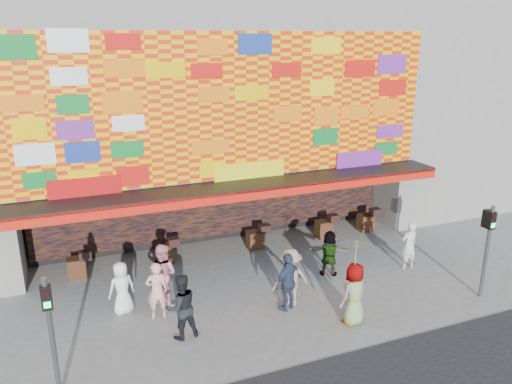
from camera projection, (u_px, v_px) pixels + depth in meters
ground at (281, 311)px, 14.84m from camera, size 90.00×90.00×0.00m
shop_building at (200, 102)px, 20.52m from camera, size 15.20×9.40×10.00m
neighbor_right at (454, 75)px, 24.76m from camera, size 11.00×8.00×12.00m
signal_left at (50, 326)px, 10.74m from camera, size 0.22×0.20×3.00m
signal_right at (488, 242)px, 15.16m from camera, size 0.22×0.20×3.00m
ped_a at (122, 288)px, 14.57m from camera, size 0.88×0.68×1.60m
ped_b at (157, 291)px, 14.28m from camera, size 0.66×0.46×1.73m
ped_c at (181, 307)px, 13.32m from camera, size 0.98×0.81×1.84m
ped_d at (290, 278)px, 14.94m from camera, size 1.21×0.73×1.82m
ped_e at (288, 282)px, 14.70m from camera, size 1.15×0.84×1.81m
ped_f at (329, 253)px, 16.92m from camera, size 1.50×1.16×1.59m
ped_g at (354, 294)px, 13.99m from camera, size 1.03×0.82×1.83m
ped_h at (409, 245)px, 17.39m from camera, size 0.64×0.44×1.72m
ped_i at (162, 274)px, 15.03m from camera, size 1.19×1.19×1.95m
parasol at (357, 254)px, 13.63m from camera, size 1.18×1.19×1.80m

